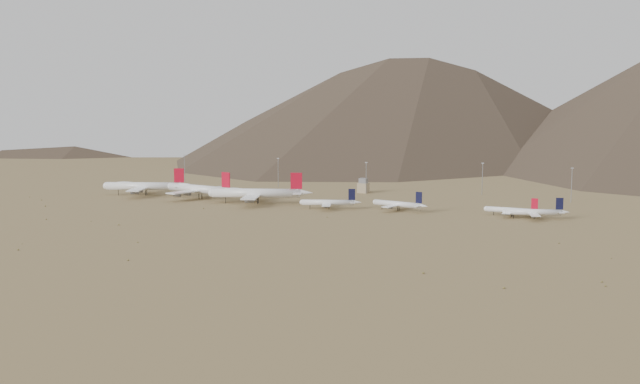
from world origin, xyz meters
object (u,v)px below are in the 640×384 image
at_px(widebody_centre, 199,189).
at_px(narrowbody_a, 330,202).
at_px(widebody_west, 145,186).
at_px(widebody_east, 257,193).
at_px(control_tower, 363,186).
at_px(narrowbody_b, 399,204).

height_order(widebody_centre, narrowbody_a, widebody_centre).
distance_m(widebody_west, widebody_east, 105.20).
distance_m(widebody_centre, widebody_east, 53.90).
xyz_separation_m(narrowbody_a, control_tower, (-12.63, 97.87, 0.75)).
distance_m(widebody_west, control_tower, 175.07).
height_order(narrowbody_a, narrowbody_b, narrowbody_a).
bearing_deg(narrowbody_a, narrowbody_b, -6.94).
height_order(widebody_west, narrowbody_b, widebody_west).
xyz_separation_m(widebody_west, widebody_east, (104.98, -6.74, 0.38)).
relative_size(widebody_west, narrowbody_b, 1.66).
xyz_separation_m(widebody_west, narrowbody_a, (164.15, -10.19, -2.90)).
distance_m(widebody_centre, narrowbody_a, 113.15).
distance_m(widebody_east, control_tower, 105.30).
relative_size(widebody_east, narrowbody_a, 1.79).
xyz_separation_m(widebody_east, narrowbody_b, (105.22, 7.85, -3.31)).
distance_m(narrowbody_a, control_tower, 98.69).
relative_size(widebody_east, narrowbody_b, 1.75).
bearing_deg(narrowbody_b, narrowbody_a, -153.77).
bearing_deg(widebody_centre, control_tower, 53.20).
bearing_deg(widebody_centre, narrowbody_b, 12.38).
distance_m(widebody_west, widebody_centre, 51.48).
xyz_separation_m(widebody_centre, narrowbody_a, (112.67, -9.95, -2.96)).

